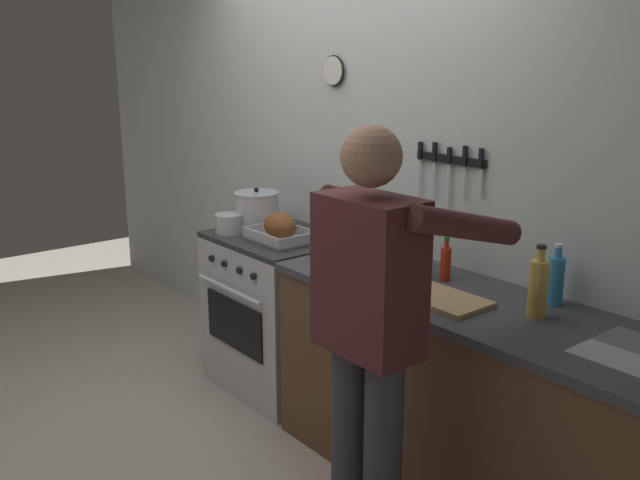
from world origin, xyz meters
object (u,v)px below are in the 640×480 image
Objects in this scene: bottle_vinegar at (390,236)px; bottle_wine_red at (424,249)px; saucepan at (229,224)px; bottle_hot_sauce at (446,263)px; bottle_cooking_oil at (538,287)px; bottle_olive_oil at (399,247)px; cutting_board at (443,299)px; stove at (281,312)px; person_cook at (372,325)px; bottle_dish_soap at (556,279)px; roasting_pan at (280,229)px; stock_pot at (257,211)px.

bottle_wine_red is (0.38, -0.16, 0.04)m from bottle_vinegar.
saucepan is 1.38m from bottle_hot_sauce.
bottle_olive_oil is (-0.74, -0.01, 0.00)m from bottle_cooking_oil.
cutting_board is 0.44m from bottle_olive_oil.
bottle_vinegar reaches higher than saucepan.
stove is 2.83× the size of bottle_wine_red.
bottle_hot_sauce is (-0.28, 0.71, 0.03)m from person_cook.
bottle_wine_red is at bearing 15.09° from bottle_olive_oil.
cutting_board is 1.42× the size of bottle_dish_soap.
person_cook is at bearing -78.78° from cutting_board.
stove is at bearing -178.38° from bottle_cooking_oil.
bottle_olive_oil reaches higher than saucepan.
bottle_vinegar is at bearing 156.77° from bottle_wine_red.
stove is 4.52× the size of bottle_hot_sauce.
roasting_pan is 0.31m from stock_pot.
person_cook is 0.76m from bottle_hot_sauce.
cutting_board is at bearing -32.55° from bottle_wine_red.
bottle_vinegar is at bearing 142.44° from bottle_olive_oil.
roasting_pan is 1.03m from bottle_hot_sauce.
bottle_wine_red is at bearing -23.23° from bottle_vinegar.
bottle_wine_red is (-0.28, 0.18, 0.12)m from cutting_board.
roasting_pan is 1.20m from cutting_board.
stock_pot is 0.90× the size of bottle_cooking_oil.
cutting_board is 0.35m from bottle_wine_red.
roasting_pan is at bearing -169.30° from bottle_dish_soap.
bottle_hot_sauce is (-0.49, -0.10, -0.02)m from bottle_dish_soap.
roasting_pan is at bearing -171.67° from bottle_wine_red.
bottle_dish_soap is at bearing 7.15° from stock_pot.
bottle_cooking_oil reaches higher than bottle_hot_sauce.
bottle_wine_red reaches higher than bottle_dish_soap.
stock_pot is 0.90× the size of bottle_olive_oil.
stock_pot reaches higher than bottle_vinegar.
stove is 0.59m from saucepan.
stock_pot is at bearing 176.23° from cutting_board.
roasting_pan is at bearing -169.97° from bottle_hot_sauce.
bottle_olive_oil is at bearing -165.50° from bottle_dish_soap.
bottle_vinegar is 0.49m from bottle_hot_sauce.
bottle_olive_oil is at bearing -164.91° from bottle_wine_red.
bottle_cooking_oil reaches higher than stock_pot.
cutting_board is 1.13× the size of bottle_wine_red.
bottle_dish_soap is 0.73m from bottle_olive_oil.
stock_pot is 1.18× the size of bottle_vinegar.
person_cook is at bearing -110.43° from bottle_cooking_oil.
bottle_cooking_oil reaches higher than stove.
saucepan is 0.43× the size of cutting_board.
bottle_olive_oil reaches higher than bottle_hot_sauce.
roasting_pan reaches higher than cutting_board.
bottle_dish_soap is 0.88× the size of bottle_olive_oil.
bottle_vinegar is (-0.75, 0.83, 0.04)m from person_cook.
bottle_dish_soap reaches higher than saucepan.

